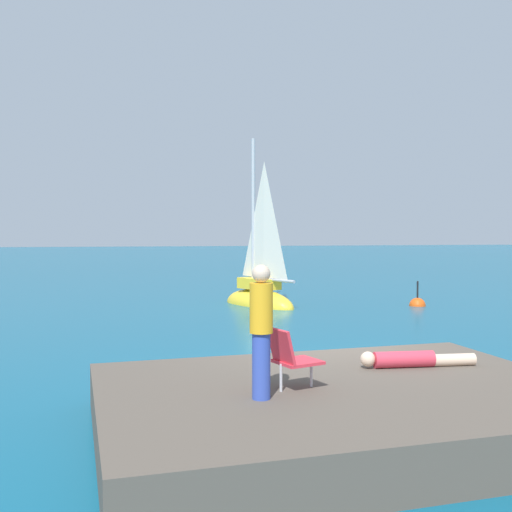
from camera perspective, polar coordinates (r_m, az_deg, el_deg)
The scene contains 9 objects.
ground_plane at distance 11.36m, azimuth 6.73°, elevation -11.02°, with size 160.00×160.00×0.00m, color #0F5675.
shore_ledge at distance 8.40m, azimuth 7.87°, elevation -13.77°, with size 6.25×4.50×0.62m, color brown.
boulder_seaward at distance 10.36m, azimuth 5.17°, elevation -12.35°, with size 0.99×0.79×0.55m, color brown.
boulder_inland at distance 10.93m, azimuth 11.53°, elevation -11.60°, with size 0.93×0.74×0.51m, color #554545.
sailboat_near at distance 21.31m, azimuth 0.31°, elevation -3.67°, with size 2.66×3.44×6.33m.
person_sunbather at distance 9.52m, azimuth 14.22°, elevation -9.23°, with size 1.76×0.26×0.25m.
person_standing at distance 7.43m, azimuth 0.49°, elevation -6.62°, with size 0.28×0.28×1.62m.
beach_chair at distance 7.92m, azimuth 3.20°, elevation -9.16°, with size 0.73×0.66×0.80m.
marker_buoy at distance 21.95m, azimuth 14.67°, elevation -4.45°, with size 0.56×0.56×1.13m.
Camera 1 is at (-3.09, -10.59, 2.67)m, focal length 43.35 mm.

